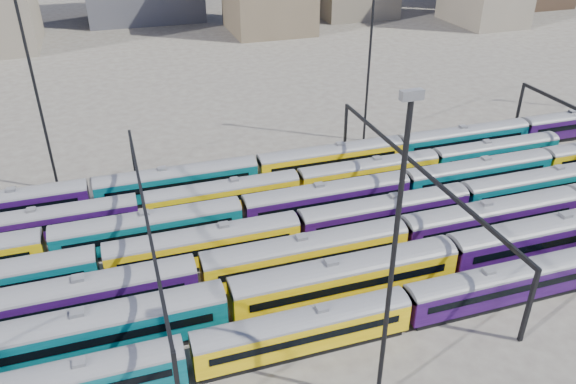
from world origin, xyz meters
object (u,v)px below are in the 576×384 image
object	(u,v)px
rake_0	(303,327)
rake_2	(199,272)
rake_1	(450,253)
mast_2	(393,256)

from	to	relation	value
rake_0	rake_2	bearing A→B (deg)	125.71
rake_1	rake_2	xyz separation A→B (m)	(-24.70, 5.00, -0.13)
rake_0	rake_1	world-z (taller)	rake_1
rake_0	mast_2	xyz separation A→B (m)	(3.80, -7.00, 11.43)
rake_2	mast_2	size ratio (longest dim) A/B	5.14
mast_2	rake_0	bearing A→B (deg)	118.51
rake_1	mast_2	world-z (taller)	mast_2
mast_2	rake_1	bearing A→B (deg)	41.21
rake_0	rake_1	xyz separation A→B (m)	(17.51, 5.00, 0.43)
rake_2	rake_1	bearing A→B (deg)	-11.45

